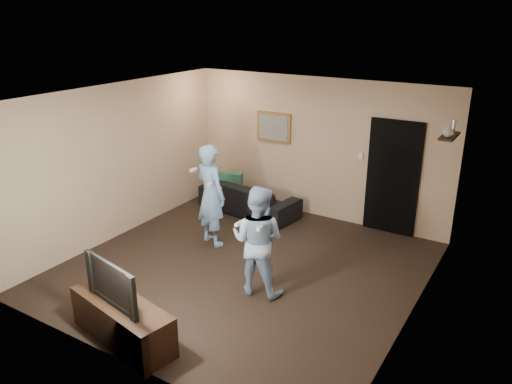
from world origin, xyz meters
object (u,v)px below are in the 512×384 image
Objects in this scene: sofa at (249,198)px; tv_console at (123,322)px; wii_player_left at (211,195)px; television at (118,281)px; wii_player_right at (258,240)px.

tv_console is at bearing 110.06° from sofa.
sofa is 1.17× the size of wii_player_left.
television is (0.00, 0.00, 0.54)m from tv_console.
wii_player_right is at bearing 77.28° from tv_console.
television is 2.76m from wii_player_left.
wii_player_left is (0.20, -1.48, 0.56)m from sofa.
television reaches higher than sofa.
wii_player_left is at bearing 115.08° from television.
sofa is 4.25m from tv_console.
television is at bearing -76.09° from wii_player_left.
wii_player_right is (1.65, -2.38, 0.48)m from sofa.
tv_console is 1.54× the size of television.
wii_player_right reaches higher than sofa.
wii_player_right is at bearing 77.28° from television.
wii_player_right is at bearing 132.99° from sofa.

